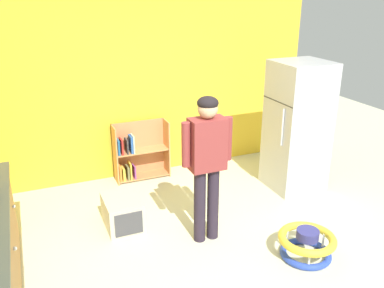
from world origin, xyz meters
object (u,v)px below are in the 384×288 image
Objects in this scene: standing_person at (207,157)px; pet_carrier at (123,213)px; bookshelf at (137,154)px; refrigerator at (297,127)px; baby_walker at (307,244)px.

standing_person is 3.00× the size of pet_carrier.
standing_person is (0.27, -1.85, 0.63)m from bookshelf.
pet_carrier is at bearing 142.76° from standing_person.
refrigerator is 1.85m from standing_person.
standing_person reaches higher than baby_walker.
pet_carrier is (-1.63, 1.33, 0.02)m from baby_walker.
bookshelf is 0.51× the size of standing_person.
baby_walker is (0.83, -0.72, -0.85)m from standing_person.
bookshelf is at bearing 150.38° from refrigerator.
bookshelf reaches higher than pet_carrier.
bookshelf is 1.36m from pet_carrier.
bookshelf is at bearing 113.27° from baby_walker.
baby_walker is (1.11, -2.57, -0.21)m from bookshelf.
standing_person reaches higher than bookshelf.
refrigerator is at bearing 59.34° from baby_walker.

